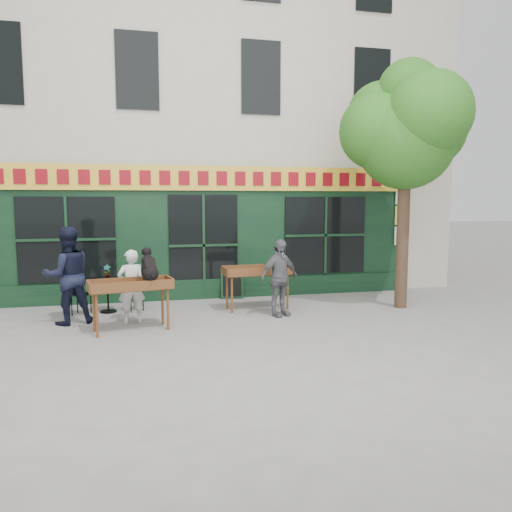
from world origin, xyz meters
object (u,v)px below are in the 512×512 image
object	(u,v)px
book_cart_right	(257,273)
man_right	(279,278)
book_cart_center	(131,288)
woman	(131,286)
dog	(149,263)
man_left	(67,276)
bistro_table	(108,288)

from	to	relation	value
book_cart_right	man_right	xyz separation A→B (m)	(0.30, -0.75, 0.00)
book_cart_center	woman	bearing A→B (deg)	78.98
dog	man_left	xyz separation A→B (m)	(-1.58, 0.89, -0.31)
dog	man_right	distance (m)	2.81
book_cart_center	man_right	xyz separation A→B (m)	(3.06, 0.55, 0.00)
dog	bistro_table	xyz separation A→B (m)	(-0.88, 1.79, -0.75)
book_cart_center	dog	bearing A→B (deg)	-19.15
book_cart_right	bistro_table	xyz separation A→B (m)	(-3.28, 0.45, -0.28)
bistro_table	man_left	distance (m)	1.22
dog	book_cart_right	distance (m)	2.80
book_cart_center	bistro_table	bearing A→B (deg)	95.83
book_cart_center	man_left	xyz separation A→B (m)	(-1.23, 0.84, 0.16)
book_cart_right	man_right	world-z (taller)	man_right
woman	man_left	distance (m)	1.26
woman	bistro_table	distance (m)	1.23
book_cart_right	man_right	distance (m)	0.81
dog	book_cart_right	size ratio (longest dim) A/B	0.39
book_cart_right	book_cart_center	bearing A→B (deg)	-158.77
book_cart_center	man_left	distance (m)	1.50
book_cart_center	book_cart_right	bearing A→B (deg)	14.17
book_cart_center	dog	world-z (taller)	dog
book_cart_center	bistro_table	size ratio (longest dim) A/B	2.09
book_cart_right	man_left	distance (m)	4.01
book_cart_center	bistro_table	world-z (taller)	book_cart_center
book_cart_center	book_cart_right	distance (m)	3.05
woman	man_right	world-z (taller)	man_right
dog	book_cart_right	bearing A→B (deg)	18.21
man_right	man_left	bearing A→B (deg)	152.07
book_cart_right	man_left	size ratio (longest dim) A/B	0.79
book_cart_center	man_left	world-z (taller)	man_left
man_left	book_cart_center	bearing A→B (deg)	126.45
woman	book_cart_center	bearing A→B (deg)	78.98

